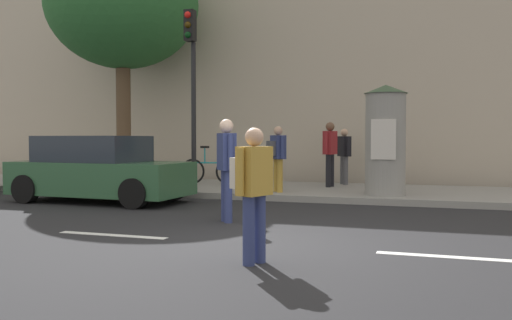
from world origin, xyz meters
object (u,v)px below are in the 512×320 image
(traffic_light, at_px, (192,71))
(pedestrian_in_light_jacket, at_px, (253,184))
(parked_car_red, at_px, (98,170))
(street_tree, at_px, (122,5))
(pedestrian_near_pole, at_px, (330,149))
(poster_column, at_px, (385,139))
(pedestrian_tallest, at_px, (344,152))
(pedestrian_with_backpack, at_px, (277,153))
(bicycle_leaning, at_px, (210,171))
(pedestrian_with_bag, at_px, (227,161))

(traffic_light, distance_m, pedestrian_in_light_jacket, 7.68)
(pedestrian_in_light_jacket, distance_m, parked_car_red, 7.17)
(street_tree, relative_size, pedestrian_near_pole, 4.18)
(poster_column, bearing_deg, pedestrian_tallest, 117.86)
(pedestrian_in_light_jacket, bearing_deg, poster_column, 83.01)
(pedestrian_with_backpack, xyz_separation_m, pedestrian_tallest, (1.17, 2.75, -0.02))
(pedestrian_near_pole, height_order, bicycle_leaning, pedestrian_near_pole)
(pedestrian_tallest, distance_m, pedestrian_near_pole, 0.96)
(pedestrian_near_pole, height_order, parked_car_red, pedestrian_near_pole)
(poster_column, bearing_deg, bicycle_leaning, 163.60)
(pedestrian_tallest, bearing_deg, pedestrian_with_bag, -97.96)
(pedestrian_near_pole, bearing_deg, pedestrian_with_bag, -96.98)
(traffic_light, height_order, parked_car_red, traffic_light)
(pedestrian_with_backpack, distance_m, pedestrian_tallest, 2.99)
(poster_column, xyz_separation_m, pedestrian_tallest, (-1.38, 2.61, -0.36))
(pedestrian_near_pole, bearing_deg, pedestrian_tallest, 76.04)
(pedestrian_near_pole, xyz_separation_m, parked_car_red, (-4.61, -3.87, -0.46))
(pedestrian_near_pole, bearing_deg, traffic_light, -142.57)
(pedestrian_in_light_jacket, xyz_separation_m, parked_car_red, (-5.37, 4.76, -0.21))
(pedestrian_with_bag, distance_m, pedestrian_in_light_jacket, 3.22)
(pedestrian_with_bag, bearing_deg, traffic_light, 123.47)
(street_tree, bearing_deg, pedestrian_with_backpack, -17.45)
(pedestrian_with_bag, distance_m, pedestrian_tallest, 6.75)
(poster_column, height_order, parked_car_red, poster_column)
(traffic_light, bearing_deg, pedestrian_with_bag, -56.53)
(traffic_light, bearing_deg, pedestrian_tallest, 44.92)
(poster_column, bearing_deg, parked_car_red, -160.63)
(parked_car_red, bearing_deg, traffic_light, 44.41)
(pedestrian_near_pole, distance_m, bicycle_leaning, 3.48)
(traffic_light, bearing_deg, pedestrian_near_pole, 37.43)
(pedestrian_with_bag, relative_size, parked_car_red, 0.43)
(pedestrian_with_bag, height_order, parked_car_red, pedestrian_with_bag)
(pedestrian_tallest, height_order, bicycle_leaning, pedestrian_tallest)
(pedestrian_with_backpack, distance_m, bicycle_leaning, 3.01)
(pedestrian_tallest, bearing_deg, pedestrian_near_pole, -103.96)
(poster_column, height_order, pedestrian_in_light_jacket, poster_column)
(pedestrian_with_bag, bearing_deg, pedestrian_in_light_jacket, -62.98)
(pedestrian_with_bag, height_order, pedestrian_tallest, pedestrian_with_bag)
(pedestrian_with_bag, relative_size, pedestrian_near_pole, 1.03)
(traffic_light, relative_size, pedestrian_in_light_jacket, 2.80)
(street_tree, distance_m, pedestrian_near_pole, 7.59)
(pedestrian_with_backpack, relative_size, pedestrian_near_pole, 0.92)
(pedestrian_with_backpack, relative_size, parked_car_red, 0.39)
(pedestrian_with_backpack, bearing_deg, pedestrian_tallest, 66.93)
(street_tree, bearing_deg, poster_column, -11.00)
(poster_column, bearing_deg, traffic_light, -172.48)
(pedestrian_with_backpack, xyz_separation_m, bicycle_leaning, (-2.47, 1.62, -0.57))
(pedestrian_with_backpack, distance_m, pedestrian_near_pole, 2.06)
(traffic_light, bearing_deg, parked_car_red, -135.59)
(traffic_light, xyz_separation_m, street_tree, (-3.27, 2.14, 2.35))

